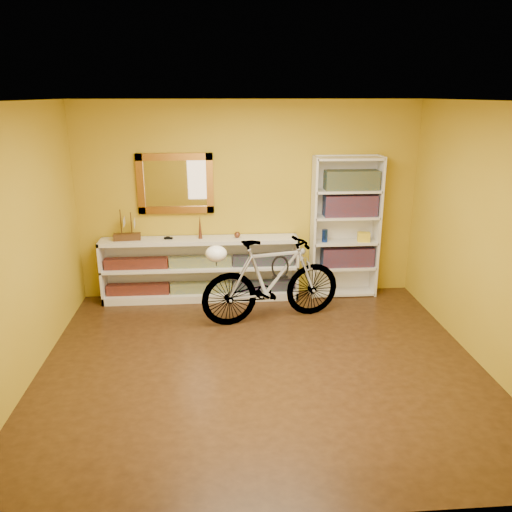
{
  "coord_description": "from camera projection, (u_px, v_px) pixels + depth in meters",
  "views": [
    {
      "loc": [
        -0.41,
        -4.6,
        2.66
      ],
      "look_at": [
        0.0,
        0.7,
        0.95
      ],
      "focal_mm": 35.48,
      "sensor_mm": 36.0,
      "label": 1
    }
  ],
  "objects": [
    {
      "name": "console_unit",
      "position": [
        201.0,
        269.0,
        6.75
      ],
      "size": [
        2.6,
        0.35,
        0.85
      ],
      "primitive_type": null,
      "color": "silver",
      "rests_on": "floor"
    },
    {
      "name": "book_row_a",
      "position": [
        347.0,
        256.0,
        6.89
      ],
      "size": [
        0.7,
        0.22,
        0.26
      ],
      "primitive_type": "cube",
      "color": "maroon",
      "rests_on": "bookcase"
    },
    {
      "name": "decorative_orb",
      "position": [
        237.0,
        235.0,
        6.65
      ],
      "size": [
        0.08,
        0.08,
        0.08
      ],
      "primitive_type": "sphere",
      "color": "brown",
      "rests_on": "console_unit"
    },
    {
      "name": "book_row_c",
      "position": [
        352.0,
        180.0,
        6.57
      ],
      "size": [
        0.7,
        0.22,
        0.25
      ],
      "primitive_type": "cube",
      "color": "#163F4F",
      "rests_on": "bookcase"
    },
    {
      "name": "right_wall",
      "position": [
        489.0,
        239.0,
        4.98
      ],
      "size": [
        0.01,
        4.0,
        2.6
      ],
      "primitive_type": "cube",
      "color": "#B6951B",
      "rests_on": "ground"
    },
    {
      "name": "floor",
      "position": [
        261.0,
        365.0,
        5.21
      ],
      "size": [
        4.5,
        4.0,
        0.01
      ],
      "primitive_type": "cube",
      "color": "black",
      "rests_on": "ground"
    },
    {
      "name": "u_lock",
      "position": [
        280.0,
        267.0,
        6.07
      ],
      "size": [
        0.21,
        0.02,
        0.21
      ],
      "primitive_type": "torus",
      "rotation": [
        1.57,
        0.0,
        0.0
      ],
      "color": "black",
      "rests_on": "bicycle"
    },
    {
      "name": "helmet",
      "position": [
        216.0,
        254.0,
        5.77
      ],
      "size": [
        0.25,
        0.24,
        0.19
      ],
      "primitive_type": "ellipsoid",
      "color": "white",
      "rests_on": "bicycle"
    },
    {
      "name": "ceiling",
      "position": [
        262.0,
        100.0,
        4.41
      ],
      "size": [
        4.5,
        4.0,
        0.01
      ],
      "primitive_type": "cube",
      "color": "silver",
      "rests_on": "ground"
    },
    {
      "name": "back_wall",
      "position": [
        248.0,
        201.0,
        6.71
      ],
      "size": [
        4.5,
        0.01,
        2.6
      ],
      "primitive_type": "cube",
      "color": "#B6951B",
      "rests_on": "ground"
    },
    {
      "name": "gilt_mirror",
      "position": [
        175.0,
        184.0,
        6.53
      ],
      "size": [
        0.98,
        0.06,
        0.78
      ],
      "primitive_type": "cube",
      "color": "#8E5519",
      "rests_on": "back_wall"
    },
    {
      "name": "bookcase",
      "position": [
        345.0,
        228.0,
        6.76
      ],
      "size": [
        0.9,
        0.3,
        1.9
      ],
      "primitive_type": null,
      "color": "silver",
      "rests_on": "floor"
    },
    {
      "name": "travel_mug",
      "position": [
        325.0,
        236.0,
        6.75
      ],
      "size": [
        0.08,
        0.08,
        0.17
      ],
      "primitive_type": "cylinder",
      "color": "navy",
      "rests_on": "bookcase"
    },
    {
      "name": "model_ship",
      "position": [
        126.0,
        225.0,
        6.49
      ],
      "size": [
        0.35,
        0.15,
        0.41
      ],
      "primitive_type": null,
      "rotation": [
        0.0,
        0.0,
        0.08
      ],
      "color": "#3A2310",
      "rests_on": "console_unit"
    },
    {
      "name": "left_wall",
      "position": [
        18.0,
        249.0,
        4.65
      ],
      "size": [
        0.01,
        4.0,
        2.6
      ],
      "primitive_type": "cube",
      "color": "#B6951B",
      "rests_on": "ground"
    },
    {
      "name": "red_tin",
      "position": [
        332.0,
        183.0,
        6.59
      ],
      "size": [
        0.17,
        0.17,
        0.17
      ],
      "primitive_type": "cube",
      "rotation": [
        0.0,
        0.0,
        -0.26
      ],
      "color": "maroon",
      "rests_on": "bookcase"
    },
    {
      "name": "cd_row_lower",
      "position": [
        201.0,
        287.0,
        6.81
      ],
      "size": [
        2.5,
        0.13,
        0.14
      ],
      "primitive_type": "cube",
      "color": "black",
      "rests_on": "console_unit"
    },
    {
      "name": "cd_row_upper",
      "position": [
        200.0,
        262.0,
        6.7
      ],
      "size": [
        2.5,
        0.13,
        0.14
      ],
      "primitive_type": "cube",
      "color": "navy",
      "rests_on": "console_unit"
    },
    {
      "name": "bicycle",
      "position": [
        272.0,
        280.0,
        6.09
      ],
      "size": [
        0.85,
        1.83,
        1.04
      ],
      "primitive_type": "imported",
      "rotation": [
        0.0,
        0.0,
        1.8
      ],
      "color": "silver",
      "rests_on": "floor"
    },
    {
      "name": "bronze_ornament",
      "position": [
        200.0,
        227.0,
        6.58
      ],
      "size": [
        0.05,
        0.05,
        0.31
      ],
      "primitive_type": "cone",
      "color": "brown",
      "rests_on": "console_unit"
    },
    {
      "name": "wall_socket",
      "position": [
        313.0,
        274.0,
        7.08
      ],
      "size": [
        0.09,
        0.02,
        0.09
      ],
      "primitive_type": "cube",
      "color": "silver",
      "rests_on": "back_wall"
    },
    {
      "name": "book_row_b",
      "position": [
        350.0,
        205.0,
        6.67
      ],
      "size": [
        0.7,
        0.22,
        0.28
      ],
      "primitive_type": "cube",
      "color": "maroon",
      "rests_on": "bookcase"
    },
    {
      "name": "toy_car",
      "position": [
        169.0,
        239.0,
        6.59
      ],
      "size": [
        0.0,
        0.0,
        0.0
      ],
      "primitive_type": "imported",
      "rotation": [
        0.0,
        0.0,
        1.57
      ],
      "color": "black",
      "rests_on": "console_unit"
    },
    {
      "name": "yellow_bag",
      "position": [
        364.0,
        237.0,
        6.78
      ],
      "size": [
        0.17,
        0.13,
        0.12
      ],
      "primitive_type": "cube",
      "rotation": [
        0.0,
        0.0,
        -0.15
      ],
      "color": "yellow",
      "rests_on": "bookcase"
    }
  ]
}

